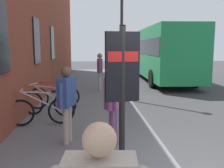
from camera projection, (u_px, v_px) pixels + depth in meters
ground at (155, 102)px, 10.01m from camera, size 60.00×60.00×0.00m
sidewalk_pavement at (88, 93)px, 11.76m from camera, size 24.00×3.50×0.12m
station_facade at (45, 20)px, 12.08m from camera, size 22.00×0.65×7.03m
bicycle_nearest_sign at (42, 111)px, 6.61m from camera, size 0.48×1.76×0.97m
bicycle_far_end at (49, 103)px, 7.53m from camera, size 0.64×1.72×0.97m
bicycle_mid_rack at (54, 97)px, 8.49m from camera, size 0.53×1.75×0.97m
transit_info_sign at (122, 77)px, 3.94m from camera, size 0.17×0.56×2.40m
city_bus at (160, 51)px, 16.67m from camera, size 10.56×2.85×3.35m
pedestrian_by_facade at (113, 97)px, 5.07m from camera, size 0.61×0.41×1.72m
pedestrian_crossing_street at (67, 97)px, 5.29m from camera, size 0.60×0.39×1.66m
pedestrian_near_bus at (100, 68)px, 11.85m from camera, size 0.67×0.28×1.79m
street_lamp at (122, 22)px, 10.12m from camera, size 0.28×0.28×5.20m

